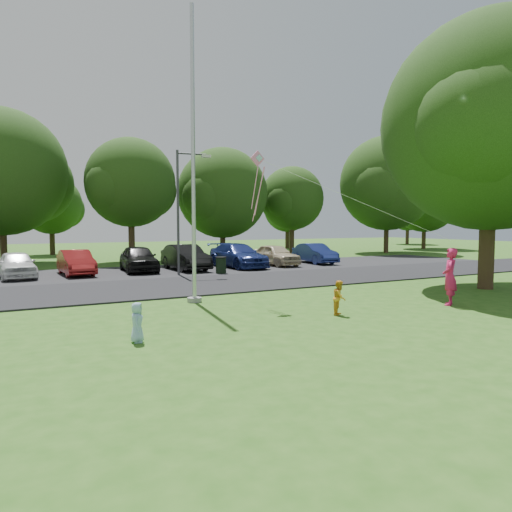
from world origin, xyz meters
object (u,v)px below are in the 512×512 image
street_lamp (183,201)px  child_blue (137,322)px  flagpole (193,181)px  trash_can (221,266)px  big_tree (491,128)px  kite (264,174)px  woman (450,277)px  child_yellow (339,298)px

street_lamp → child_blue: size_ratio=7.04×
child_blue → flagpole: bearing=-17.1°
trash_can → big_tree: big_tree is taller
street_lamp → kite: size_ratio=1.12×
flagpole → street_lamp: size_ratio=1.54×
child_blue → woman: bearing=-73.3°
flagpole → child_blue: size_ratio=10.84×
trash_can → kite: 10.10m
trash_can → big_tree: 14.11m
woman → child_yellow: 4.31m
street_lamp → trash_can: 3.97m
child_blue → child_yellow: bearing=-69.6°
street_lamp → kite: (-0.39, -9.38, 0.44)m
trash_can → big_tree: bearing=-54.0°
child_yellow → kite: 4.81m
flagpole → street_lamp: flagpole is taller
flagpole → trash_can: bearing=60.4°
big_tree → child_blue: big_tree is taller
street_lamp → child_yellow: (0.68, -12.10, -3.39)m
trash_can → child_blue: trash_can is taller
street_lamp → big_tree: big_tree is taller
woman → child_blue: size_ratio=2.07×
child_blue → kite: kite is taller
flagpole → street_lamp: (2.34, 7.96, -0.26)m
trash_can → kite: (-2.37, -9.02, 3.87)m
big_tree → woman: size_ratio=5.85×
flagpole → child_yellow: size_ratio=9.68×
street_lamp → woman: size_ratio=3.40×
woman → child_yellow: (-4.27, 0.41, -0.44)m
child_yellow → child_blue: (-6.06, -0.36, -0.06)m
trash_can → big_tree: (7.48, -10.28, 6.11)m
big_tree → child_yellow: big_tree is taller
child_blue → kite: bearing=-41.4°
child_blue → kite: size_ratio=0.16×
flagpole → trash_can: size_ratio=10.64×
woman → child_yellow: size_ratio=1.85×
street_lamp → woman: street_lamp is taller
kite → child_yellow: bearing=-68.6°
street_lamp → child_yellow: 12.58m
flagpole → trash_can: (4.32, 7.60, -3.69)m
street_lamp → trash_can: (1.98, -0.36, -3.43)m
flagpole → kite: flagpole is taller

